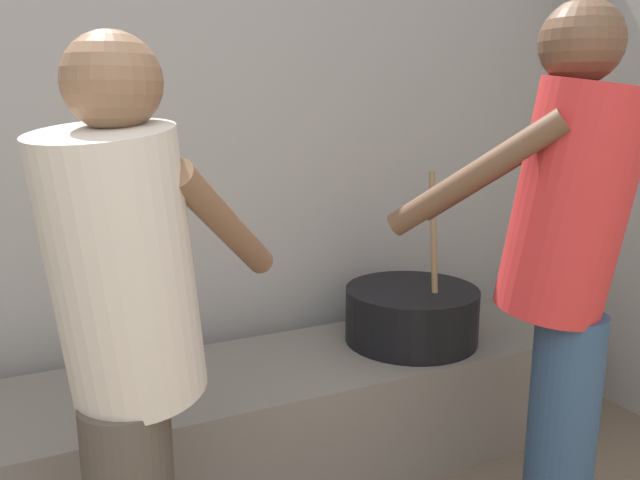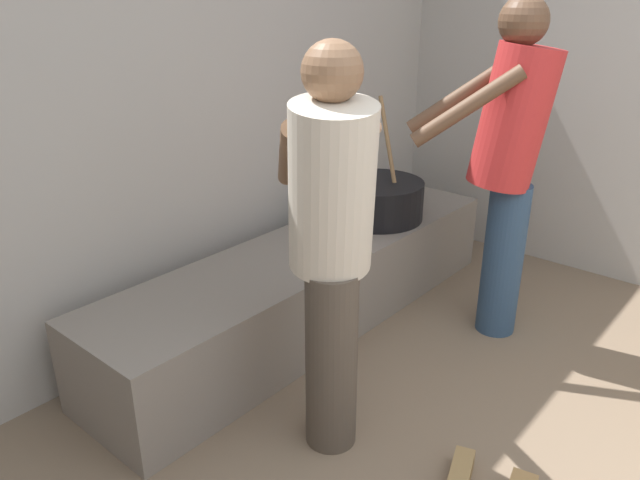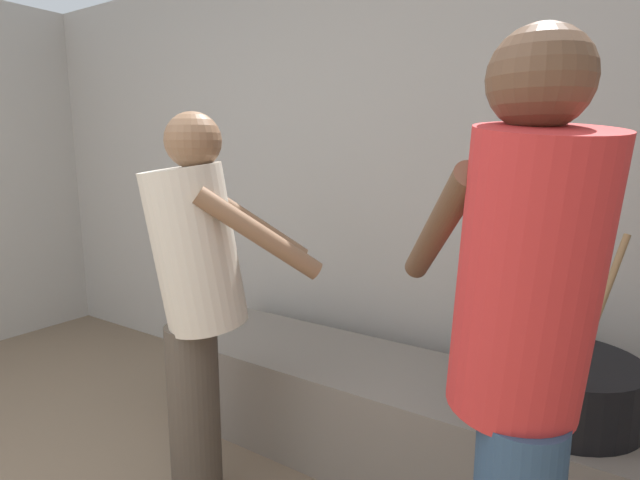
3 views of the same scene
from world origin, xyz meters
name	(u,v)px [view 2 (image 2 of 3)]	position (x,y,z in m)	size (l,w,h in m)	color
block_enclosure_rear	(99,104)	(0.00, 2.63, 1.22)	(5.20, 0.20, 2.44)	#ADA8A0
hearth_ledge	(310,285)	(0.77, 2.11, 0.22)	(2.53, 0.60, 0.45)	slate
cooking_pot_main	(377,199)	(1.34, 2.11, 0.56)	(0.53, 0.53, 0.67)	black
cook_in_red_shirt	(509,154)	(1.34, 1.35, 0.95)	(0.66, 0.74, 1.66)	navy
cook_in_cream_shirt	(331,234)	(0.16, 1.47, 0.87)	(0.68, 0.69, 1.54)	#4C4238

